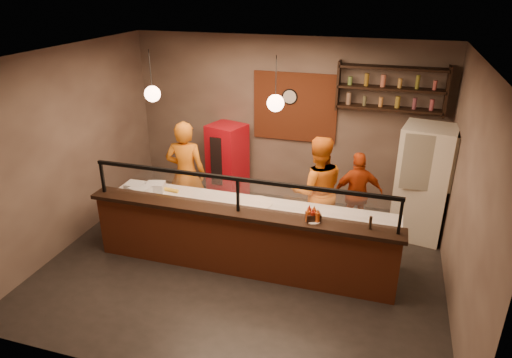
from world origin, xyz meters
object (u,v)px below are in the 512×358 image
(wall_clock, at_px, (290,97))
(cook_right, at_px, (357,194))
(red_cooler, at_px, (228,162))
(condiment_caddy, at_px, (313,217))
(cook_left, at_px, (186,174))
(fridge, at_px, (423,183))
(cook_mid, at_px, (317,191))
(pizza_dough, at_px, (256,203))
(pepper_mill, at_px, (370,223))

(wall_clock, bearing_deg, cook_right, -35.01)
(red_cooler, bearing_deg, condiment_caddy, -30.78)
(wall_clock, height_order, condiment_caddy, wall_clock)
(cook_left, distance_m, fridge, 4.07)
(cook_left, distance_m, red_cooler, 1.27)
(condiment_caddy, bearing_deg, cook_mid, 97.05)
(wall_clock, bearing_deg, condiment_caddy, -70.17)
(wall_clock, bearing_deg, fridge, -17.20)
(wall_clock, xyz_separation_m, red_cooler, (-1.17, -0.31, -1.33))
(pizza_dough, bearing_deg, fridge, 28.68)
(cook_mid, distance_m, pepper_mill, 1.54)
(cook_left, bearing_deg, fridge, -179.05)
(pepper_mill, bearing_deg, condiment_caddy, 179.66)
(red_cooler, bearing_deg, pepper_mill, -22.12)
(cook_mid, bearing_deg, cook_right, -162.19)
(cook_left, relative_size, pizza_dough, 3.72)
(condiment_caddy, bearing_deg, pepper_mill, -0.34)
(cook_mid, relative_size, pepper_mill, 10.30)
(cook_right, bearing_deg, red_cooler, -34.32)
(pizza_dough, height_order, pepper_mill, pepper_mill)
(pizza_dough, xyz_separation_m, pepper_mill, (1.77, -0.59, 0.24))
(cook_mid, height_order, fridge, fridge)
(cook_left, bearing_deg, pepper_mill, 149.92)
(cook_right, bearing_deg, wall_clock, -54.16)
(condiment_caddy, height_order, pepper_mill, pepper_mill)
(cook_mid, xyz_separation_m, pepper_mill, (0.92, -1.22, 0.21))
(cook_mid, height_order, cook_right, cook_mid)
(cook_right, bearing_deg, cook_mid, 19.06)
(wall_clock, height_order, cook_right, wall_clock)
(fridge, relative_size, pizza_dough, 3.81)
(condiment_caddy, bearing_deg, cook_left, 154.05)
(red_cooler, relative_size, pizza_dough, 2.97)
(cook_left, distance_m, cook_mid, 2.34)
(wall_clock, xyz_separation_m, pepper_mill, (1.75, -2.74, -0.95))
(wall_clock, xyz_separation_m, fridge, (2.50, -0.77, -1.11))
(fridge, bearing_deg, cook_mid, -146.08)
(fridge, distance_m, pizza_dough, 2.87)
(wall_clock, distance_m, pepper_mill, 3.39)
(cook_right, bearing_deg, pizza_dough, 18.25)
(wall_clock, distance_m, cook_left, 2.42)
(cook_left, bearing_deg, condiment_caddy, 144.42)
(red_cooler, bearing_deg, cook_mid, -13.46)
(red_cooler, xyz_separation_m, pizza_dough, (1.15, -1.84, 0.14))
(cook_mid, distance_m, condiment_caddy, 1.24)
(wall_clock, bearing_deg, pizza_dough, -90.39)
(fridge, relative_size, condiment_caddy, 9.86)
(cook_right, xyz_separation_m, pizza_dough, (-1.47, -1.13, 0.16))
(wall_clock, relative_size, pepper_mill, 1.64)
(cook_mid, height_order, pepper_mill, cook_mid)
(cook_mid, xyz_separation_m, pizza_dough, (-0.85, -0.63, -0.03))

